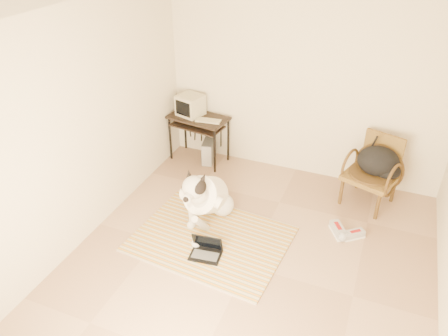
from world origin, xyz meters
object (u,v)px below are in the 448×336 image
Objects in this scene: dog at (206,197)px; backpack at (380,163)px; laptop at (206,250)px; crt_monitor at (190,105)px; computer_desk at (198,124)px; rattan_chair at (373,171)px; pc_tower at (209,151)px.

backpack is at bearing 32.19° from dog.
dog is at bearing 113.91° from laptop.
backpack is (2.82, -0.17, -0.28)m from crt_monitor.
dog is 1.74m from crt_monitor.
rattan_chair is (2.61, -0.14, -0.16)m from computer_desk.
laptop is at bearing -66.09° from dog.
crt_monitor is 1.04× the size of pc_tower.
rattan_chair is 1.65× the size of backpack.
computer_desk is at bearing 177.00° from rattan_chair.
dog is at bearing -58.01° from crt_monitor.
crt_monitor is at bearing 121.99° from dog.
pc_tower is 0.43× the size of rattan_chair.
backpack reaches higher than laptop.
computer_desk is at bearing 177.19° from backpack.
backpack reaches higher than computer_desk.
backpack reaches higher than pc_tower.
computer_desk is 1.66× the size of backpack.
computer_desk is 2.62m from rattan_chair.
backpack is (1.95, 1.22, 0.26)m from dog.
rattan_chair is (2.76, -0.18, -0.42)m from crt_monitor.
dog is 0.73m from laptop.
pc_tower is at bearing 112.96° from laptop.
pc_tower is at bearing 112.53° from dog.
pc_tower is at bearing 176.35° from rattan_chair.
laptop is 0.41× the size of computer_desk.
laptop is 0.68× the size of backpack.
computer_desk is at bearing 116.94° from laptop.
crt_monitor is (-0.15, 0.04, 0.26)m from computer_desk.
laptop is at bearing -63.06° from computer_desk.
dog reaches higher than backpack.
computer_desk is at bearing 118.26° from dog.
dog is at bearing -61.74° from computer_desk.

